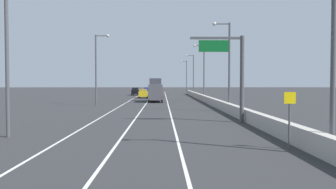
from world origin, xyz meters
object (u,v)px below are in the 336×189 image
Objects in this scene: lamp_post_right_fourth at (193,72)px; box_truck at (155,91)px; lamp_post_right_second at (227,61)px; lamp_post_right_third at (203,69)px; car_blue_2 at (147,91)px; lamp_post_left_near at (11,42)px; car_red_1 at (158,94)px; lamp_post_right_near at (329,29)px; car_black_3 at (136,91)px; lamp_post_left_mid at (98,65)px; speed_advisory_sign at (289,116)px; car_yellow_0 at (143,94)px; lamp_post_right_fifth at (186,74)px; overhead_sign_gantry at (234,68)px.

lamp_post_right_fourth is 1.34× the size of box_truck.
lamp_post_right_second and lamp_post_right_fourth have the same top height.
lamp_post_right_third is 2.22× the size of car_blue_2.
car_red_1 is at bearing 80.35° from lamp_post_left_near.
lamp_post_left_near is 41.31m from box_truck.
lamp_post_right_second is at bearing 90.30° from lamp_post_right_near.
lamp_post_right_near is 78.39m from car_black_3.
lamp_post_left_mid is (-17.43, 36.41, 0.00)m from lamp_post_right_near.
car_red_1 is at bearing -81.04° from car_blue_2.
lamp_post_right_near is 25.34m from lamp_post_right_second.
lamp_post_right_near reaches higher than speed_advisory_sign.
lamp_post_right_second is at bearing -74.07° from car_black_3.
car_red_1 is 1.01× the size of car_blue_2.
car_black_3 is at bearing 176.97° from lamp_post_right_fourth.
lamp_post_left_near reaches higher than car_red_1.
speed_advisory_sign is at bearing -91.27° from lamp_post_right_third.
lamp_post_left_near reaches higher than speed_advisory_sign.
car_yellow_0 is 16.59m from car_blue_2.
lamp_post_left_mid is at bearing -105.07° from lamp_post_right_fifth.
lamp_post_right_near reaches higher than car_black_3.
lamp_post_right_near is 2.35× the size of car_yellow_0.
lamp_post_left_near reaches higher than car_black_3.
lamp_post_right_third and lamp_post_left_mid have the same top height.
car_red_1 is at bearing 104.81° from lamp_post_right_second.
lamp_post_right_fourth is 43.32m from lamp_post_left_mid.
lamp_post_left_near is at bearing -100.39° from lamp_post_right_fifth.
speed_advisory_sign is 74.58m from lamp_post_right_fourth.
lamp_post_right_second is 2.35× the size of car_yellow_0.
car_blue_2 reaches higher than car_black_3.
lamp_post_right_second is (1.55, 11.40, 1.31)m from overhead_sign_gantry.
lamp_post_right_third is 1.00× the size of lamp_post_right_fourth.
car_yellow_0 is 0.93× the size of car_red_1.
lamp_post_right_second is 1.00× the size of lamp_post_right_fourth.
lamp_post_right_third is at bearing 87.61° from overhead_sign_gantry.
lamp_post_right_third is 16.24m from car_yellow_0.
lamp_post_left_mid is 1.34× the size of box_truck.
lamp_post_right_fifth is 2.19× the size of car_red_1.
car_yellow_0 is at bearing 101.35° from box_truck.
lamp_post_right_fourth is 20.16m from car_yellow_0.
box_truck reaches higher than speed_advisory_sign.
lamp_post_right_third is at bearing -66.38° from car_blue_2.
car_blue_2 is at bearing 99.05° from overhead_sign_gantry.
lamp_post_left_mid is 40.80m from car_black_3.
lamp_post_right_fourth is (1.77, 62.08, 1.31)m from overhead_sign_gantry.
lamp_post_left_near is at bearing -131.81° from lamp_post_right_second.
lamp_post_right_near is at bearing -51.82° from speed_advisory_sign.
box_truck is at bearing -78.65° from car_yellow_0.
lamp_post_right_near is 50.68m from lamp_post_right_third.
car_red_1 is (3.27, -3.06, 0.04)m from car_yellow_0.
overhead_sign_gantry is at bearing -77.17° from box_truck.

